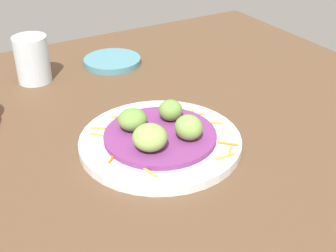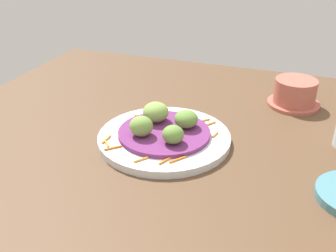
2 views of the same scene
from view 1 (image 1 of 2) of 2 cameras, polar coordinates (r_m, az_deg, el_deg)
table_surface at (r=81.78cm, az=0.84°, el=-1.71°), size 110.00×110.00×2.00cm
main_plate at (r=77.89cm, az=-0.97°, el=-1.97°), size 27.31×27.31×1.56cm
cabbage_bed at (r=77.24cm, az=-0.97°, el=-1.20°), size 18.90×18.90×0.90cm
carrot_garnish at (r=77.92cm, az=0.93°, el=-1.10°), size 20.97×22.55×0.40cm
guac_scoop_left at (r=77.61cm, az=-4.41°, el=0.81°), size 6.70×6.73×3.60cm
guac_scoop_center at (r=71.98cm, az=-2.25°, el=-1.42°), size 7.72×7.70×4.22cm
guac_scoop_right at (r=74.70cm, az=2.56°, el=-0.18°), size 5.79×5.58×4.11cm
guac_scoop_back at (r=80.11cm, az=0.15°, el=1.92°), size 5.18×5.15×3.60cm
side_plate_small at (r=110.05cm, az=-6.88°, el=7.95°), size 13.27×13.27×1.45cm
water_glass at (r=103.21cm, az=-16.41°, el=7.90°), size 7.19×7.19×10.00cm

